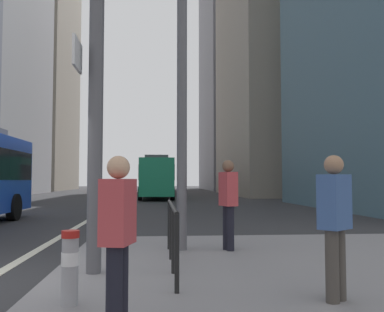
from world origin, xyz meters
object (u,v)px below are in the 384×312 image
object	(u,v)px
car_oncoming_mid	(2,188)
pedestrian_walking	(228,200)
city_bus_red_distant	(154,178)
city_bus_red_receding	(156,176)
car_receding_near	(163,185)
bollard_right	(70,263)
pedestrian_far	(335,220)
pedestrian_waiting	(118,234)

from	to	relation	value
car_oncoming_mid	pedestrian_walking	world-z (taller)	car_oncoming_mid
city_bus_red_distant	city_bus_red_receding	bearing A→B (deg)	-89.25
car_receding_near	bollard_right	distance (m)	40.41
city_bus_red_receding	bollard_right	size ratio (longest dim) A/B	13.71
car_receding_near	pedestrian_far	size ratio (longest dim) A/B	2.61
car_receding_near	bollard_right	xyz separation A→B (m)	(-1.67, -40.37, -0.39)
car_receding_near	bollard_right	world-z (taller)	car_receding_near
bollard_right	pedestrian_far	bearing A→B (deg)	-1.87
city_bus_red_receding	pedestrian_far	xyz separation A→B (m)	(2.06, -30.45, -0.77)
city_bus_red_receding	car_oncoming_mid	size ratio (longest dim) A/B	2.64
car_oncoming_mid	pedestrian_far	distance (m)	25.85
city_bus_red_distant	pedestrian_waiting	xyz separation A→B (m)	(-0.03, -52.96, -0.81)
city_bus_red_receding	city_bus_red_distant	xyz separation A→B (m)	(-0.29, 21.77, 0.00)
city_bus_red_receding	city_bus_red_distant	bearing A→B (deg)	90.75
pedestrian_waiting	pedestrian_walking	bearing A→B (deg)	67.77
car_receding_near	pedestrian_far	world-z (taller)	car_receding_near
city_bus_red_distant	car_receding_near	bearing A→B (deg)	-84.89
bollard_right	pedestrian_walking	xyz separation A→B (m)	(2.34, 3.45, 0.53)
car_receding_near	car_oncoming_mid	bearing A→B (deg)	-120.95
car_receding_near	bollard_right	size ratio (longest dim) A/B	5.32
pedestrian_walking	city_bus_red_receding	bearing A→B (deg)	93.07
pedestrian_waiting	pedestrian_far	world-z (taller)	pedestrian_far
car_oncoming_mid	car_receding_near	xyz separation A→B (m)	(10.46, 17.45, 0.00)
pedestrian_walking	car_receding_near	bearing A→B (deg)	91.05
pedestrian_waiting	city_bus_red_distant	bearing A→B (deg)	89.97
city_bus_red_distant	pedestrian_far	world-z (taller)	city_bus_red_distant
pedestrian_waiting	pedestrian_walking	xyz separation A→B (m)	(1.76, 4.30, 0.11)
bollard_right	pedestrian_waiting	distance (m)	1.11
city_bus_red_receding	pedestrian_walking	world-z (taller)	city_bus_red_receding
car_oncoming_mid	bollard_right	xyz separation A→B (m)	(8.80, -22.93, -0.39)
city_bus_red_receding	pedestrian_far	bearing A→B (deg)	-86.13
pedestrian_walking	city_bus_red_distant	bearing A→B (deg)	92.03
pedestrian_waiting	bollard_right	bearing A→B (deg)	124.98
city_bus_red_receding	bollard_right	bearing A→B (deg)	-91.71
city_bus_red_distant	pedestrian_far	distance (m)	52.27
city_bus_red_receding	bollard_right	world-z (taller)	city_bus_red_receding
city_bus_red_distant	bollard_right	distance (m)	52.14
pedestrian_waiting	pedestrian_walking	world-z (taller)	pedestrian_walking
pedestrian_far	car_oncoming_mid	bearing A→B (deg)	117.06
pedestrian_waiting	pedestrian_far	size ratio (longest dim) A/B	0.96
car_oncoming_mid	city_bus_red_distant	bearing A→B (deg)	72.12
pedestrian_waiting	car_oncoming_mid	bearing A→B (deg)	111.55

